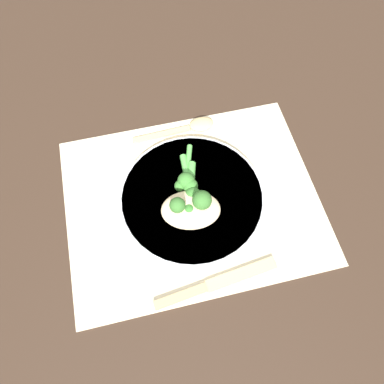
{
  "coord_description": "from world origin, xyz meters",
  "views": [
    {
      "loc": [
        0.07,
        0.29,
        0.61
      ],
      "look_at": [
        0.0,
        0.0,
        0.03
      ],
      "focal_mm": 35.0,
      "sensor_mm": 36.0,
      "label": 1
    }
  ],
  "objects_px": {
    "broccoli_stalk_left": "(187,181)",
    "knife": "(214,284)",
    "broccoli_stalk_front": "(194,193)",
    "spoon": "(193,126)",
    "chicken_fillet": "(191,210)",
    "broccoli_stalk_right": "(190,205)",
    "plate": "(192,197)"
  },
  "relations": [
    {
      "from": "broccoli_stalk_front",
      "to": "broccoli_stalk_left",
      "type": "distance_m",
      "value": 0.03
    },
    {
      "from": "spoon",
      "to": "chicken_fillet",
      "type": "bearing_deg",
      "value": -16.62
    },
    {
      "from": "chicken_fillet",
      "to": "knife",
      "type": "relative_size",
      "value": 0.54
    },
    {
      "from": "plate",
      "to": "spoon",
      "type": "height_order",
      "value": "plate"
    },
    {
      "from": "chicken_fillet",
      "to": "knife",
      "type": "height_order",
      "value": "chicken_fillet"
    },
    {
      "from": "chicken_fillet",
      "to": "knife",
      "type": "bearing_deg",
      "value": 94.37
    },
    {
      "from": "broccoli_stalk_front",
      "to": "knife",
      "type": "relative_size",
      "value": 0.52
    },
    {
      "from": "broccoli_stalk_left",
      "to": "spoon",
      "type": "distance_m",
      "value": 0.14
    },
    {
      "from": "broccoli_stalk_right",
      "to": "broccoli_stalk_left",
      "type": "distance_m",
      "value": 0.05
    },
    {
      "from": "broccoli_stalk_front",
      "to": "spoon",
      "type": "height_order",
      "value": "broccoli_stalk_front"
    },
    {
      "from": "broccoli_stalk_left",
      "to": "spoon",
      "type": "height_order",
      "value": "broccoli_stalk_left"
    },
    {
      "from": "broccoli_stalk_front",
      "to": "knife",
      "type": "distance_m",
      "value": 0.16
    },
    {
      "from": "chicken_fillet",
      "to": "broccoli_stalk_right",
      "type": "bearing_deg",
      "value": -92.59
    },
    {
      "from": "plate",
      "to": "knife",
      "type": "bearing_deg",
      "value": 89.97
    },
    {
      "from": "plate",
      "to": "broccoli_stalk_front",
      "type": "distance_m",
      "value": 0.02
    },
    {
      "from": "broccoli_stalk_right",
      "to": "broccoli_stalk_left",
      "type": "height_order",
      "value": "broccoli_stalk_left"
    },
    {
      "from": "chicken_fillet",
      "to": "broccoli_stalk_right",
      "type": "relative_size",
      "value": 0.95
    },
    {
      "from": "plate",
      "to": "spoon",
      "type": "bearing_deg",
      "value": -103.76
    },
    {
      "from": "knife",
      "to": "broccoli_stalk_left",
      "type": "bearing_deg",
      "value": 174.29
    },
    {
      "from": "chicken_fillet",
      "to": "broccoli_stalk_right",
      "type": "height_order",
      "value": "broccoli_stalk_right"
    },
    {
      "from": "plate",
      "to": "chicken_fillet",
      "type": "height_order",
      "value": "chicken_fillet"
    },
    {
      "from": "spoon",
      "to": "broccoli_stalk_left",
      "type": "bearing_deg",
      "value": -19.75
    },
    {
      "from": "broccoli_stalk_left",
      "to": "knife",
      "type": "distance_m",
      "value": 0.18
    },
    {
      "from": "knife",
      "to": "spoon",
      "type": "relative_size",
      "value": 1.27
    },
    {
      "from": "plate",
      "to": "knife",
      "type": "distance_m",
      "value": 0.16
    },
    {
      "from": "broccoli_stalk_left",
      "to": "broccoli_stalk_front",
      "type": "bearing_deg",
      "value": 122.33
    },
    {
      "from": "plate",
      "to": "broccoli_stalk_right",
      "type": "xyz_separation_m",
      "value": [
        0.01,
        0.02,
        0.02
      ]
    },
    {
      "from": "chicken_fillet",
      "to": "broccoli_stalk_left",
      "type": "height_order",
      "value": "broccoli_stalk_left"
    },
    {
      "from": "broccoli_stalk_right",
      "to": "broccoli_stalk_front",
      "type": "height_order",
      "value": "same"
    },
    {
      "from": "plate",
      "to": "broccoli_stalk_left",
      "type": "xyz_separation_m",
      "value": [
        0.0,
        -0.02,
        0.02
      ]
    },
    {
      "from": "plate",
      "to": "broccoli_stalk_right",
      "type": "distance_m",
      "value": 0.03
    },
    {
      "from": "broccoli_stalk_left",
      "to": "knife",
      "type": "bearing_deg",
      "value": 108.48
    }
  ]
}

